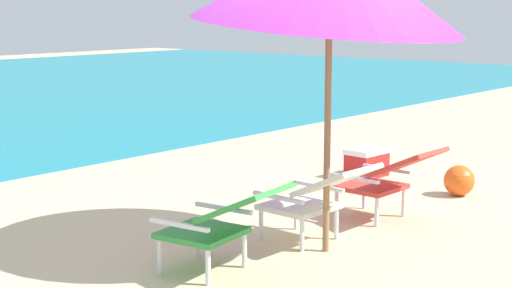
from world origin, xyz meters
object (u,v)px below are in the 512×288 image
at_px(lounge_chair_left, 222,219).
at_px(cooler_box, 367,162).
at_px(lounge_chair_center, 316,195).
at_px(lounge_chair_right, 388,176).
at_px(beach_ball, 459,181).

height_order(lounge_chair_left, cooler_box, lounge_chair_left).
height_order(lounge_chair_center, cooler_box, lounge_chair_center).
distance_m(lounge_chair_right, cooler_box, 1.83).
bearing_deg(beach_ball, cooler_box, 82.35).
relative_size(lounge_chair_right, beach_ball, 2.88).
distance_m(lounge_chair_center, cooler_box, 2.63).
relative_size(lounge_chair_left, cooler_box, 1.92).
bearing_deg(lounge_chair_left, lounge_chair_center, -4.02).
xyz_separation_m(lounge_chair_right, cooler_box, (1.43, 1.12, -0.24)).
bearing_deg(beach_ball, lounge_chair_right, 177.30).
distance_m(lounge_chair_left, lounge_chair_center, 1.01).
bearing_deg(beach_ball, lounge_chair_center, 176.92).
bearing_deg(lounge_chair_center, lounge_chair_right, -3.59).
bearing_deg(lounge_chair_right, beach_ball, -2.70).
distance_m(lounge_chair_center, lounge_chair_right, 0.97).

